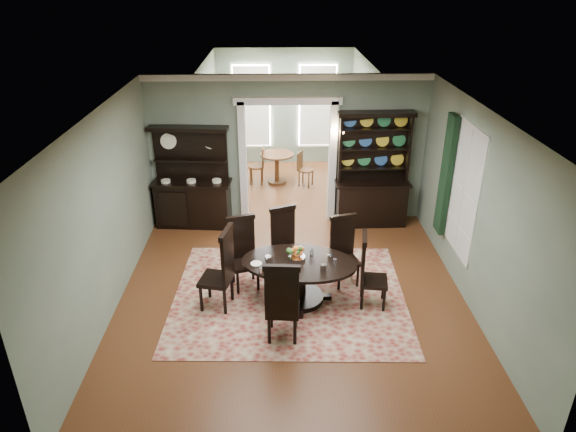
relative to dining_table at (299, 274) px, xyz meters
name	(u,v)px	position (x,y,z in m)	size (l,w,h in m)	color
room	(293,209)	(-0.10, 0.05, 1.09)	(5.51, 6.01, 3.01)	#562F16
parlor	(285,116)	(-0.10, 5.53, 1.03)	(3.51, 3.50, 3.01)	#562F16
doorway_trim	(288,144)	(-0.10, 3.00, 1.13)	(2.08, 0.25, 2.57)	silver
right_window	(455,183)	(2.59, 0.93, 1.11)	(0.15, 1.47, 2.12)	white
wall_sconce	(337,133)	(0.85, 2.85, 1.40)	(0.27, 0.21, 0.21)	#B77430
rug	(289,296)	(-0.15, 0.11, -0.48)	(3.68, 3.10, 0.01)	maroon
dining_table	(299,274)	(0.00, 0.00, 0.00)	(1.93, 1.88, 0.70)	black
centerpiece	(297,255)	(-0.03, 0.08, 0.28)	(1.34, 0.86, 0.22)	silver
chair_far_left	(243,250)	(-0.89, 0.50, 0.15)	(0.55, 0.54, 1.22)	black
chair_far_mid	(285,239)	(-0.20, 0.85, 0.15)	(0.58, 0.56, 1.21)	black
chair_far_right	(344,248)	(0.76, 0.56, 0.13)	(0.53, 0.51, 1.19)	black
chair_end_left	(222,267)	(-1.16, -0.15, 0.22)	(0.57, 0.59, 1.36)	black
chair_end_right	(368,269)	(1.05, -0.13, 0.15)	(0.49, 0.51, 1.21)	black
chair_near	(282,301)	(-0.27, -0.99, 0.19)	(0.51, 0.49, 1.30)	black
sideboard	(193,192)	(-2.02, 2.76, 0.22)	(1.59, 0.68, 2.05)	black
welsh_dresser	(372,185)	(1.59, 2.75, 0.35)	(1.50, 0.58, 2.32)	black
parlor_table	(277,164)	(-0.32, 4.98, 0.00)	(0.81, 0.81, 0.75)	#573718
parlor_chair_left	(259,164)	(-0.76, 4.97, 0.00)	(0.39, 0.38, 0.91)	#573718
parlor_chair_right	(304,168)	(0.32, 4.80, -0.04)	(0.41, 0.40, 0.85)	#573718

